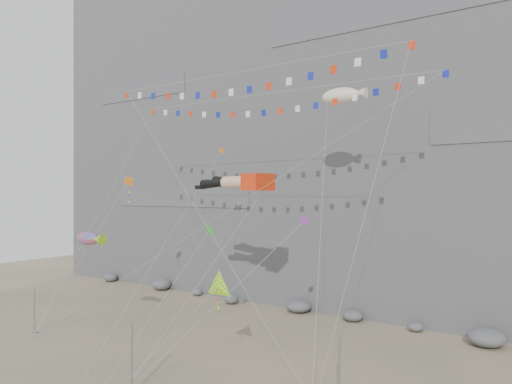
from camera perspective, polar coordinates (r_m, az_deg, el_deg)
ground at (r=39.57m, az=-8.47°, el=-18.16°), size 120.00×120.00×0.00m
cliff at (r=65.77m, az=11.72°, el=11.11°), size 80.00×28.00×50.00m
talus_boulders at (r=52.51m, az=4.90°, el=-12.91°), size 60.00×3.00×1.20m
anchor_pole_left at (r=48.68m, az=-24.00°, el=-12.23°), size 0.12×0.12×4.04m
anchor_pole_center at (r=32.82m, az=-14.00°, el=-18.01°), size 0.12×0.12×4.37m
anchor_pole_right at (r=30.43m, az=9.52°, el=-19.62°), size 0.12×0.12×4.23m
legs_kite at (r=40.95m, az=-1.93°, el=1.10°), size 7.72×14.73×18.34m
flag_banner_upper at (r=44.75m, az=1.79°, el=11.20°), size 30.42×13.55×29.28m
flag_banner_lower at (r=38.65m, az=-1.82°, el=13.56°), size 26.05×4.83×24.00m
harlequin_kite at (r=48.16m, az=-14.41°, el=1.10°), size 3.11×9.29×15.90m
fish_windsock at (r=45.48m, az=-18.67°, el=-5.07°), size 5.17×3.92×9.41m
delta_kite at (r=34.05m, az=-4.38°, el=-10.79°), size 3.70×7.50×9.66m
blimp_windsock at (r=42.46m, az=9.60°, el=10.74°), size 6.54×13.31×24.21m
small_kite_a at (r=46.48m, az=-4.33°, el=4.20°), size 1.90×16.41×22.67m
small_kite_b at (r=37.60m, az=5.29°, el=-3.56°), size 6.91×11.37×15.98m
small_kite_c at (r=39.69m, az=-5.46°, el=-4.62°), size 1.15×10.96×13.84m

